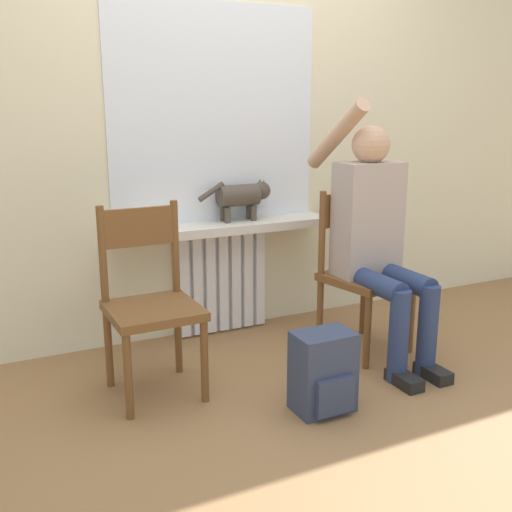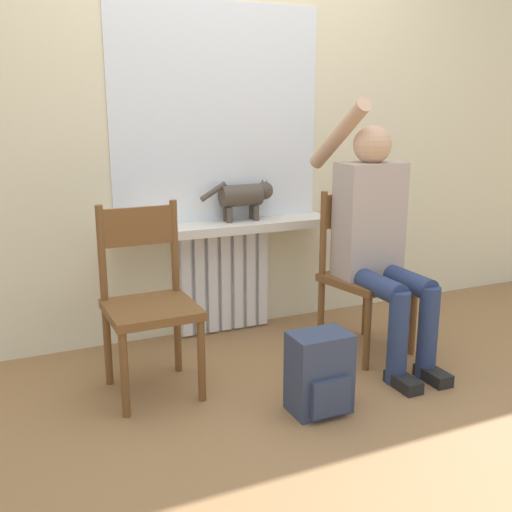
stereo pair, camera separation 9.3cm
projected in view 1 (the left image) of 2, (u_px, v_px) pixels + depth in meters
ground_plane at (324, 416)px, 2.62m from camera, size 12.00×12.00×0.00m
wall_with_window at (213, 100)px, 3.36m from camera, size 7.00×0.06×2.70m
radiator at (221, 281)px, 3.55m from camera, size 0.56×0.08×0.62m
windowsill at (225, 228)px, 3.40m from camera, size 1.28×0.23×0.05m
window_glass at (216, 115)px, 3.35m from camera, size 1.23×0.01×1.20m
chair_left at (150, 300)px, 2.75m from camera, size 0.41×0.41×0.88m
chair_right at (361, 270)px, 3.25m from camera, size 0.47×0.47×0.88m
person at (377, 233)px, 3.11m from camera, size 0.36×0.96×1.36m
cat at (243, 195)px, 3.45m from camera, size 0.45×0.12×0.23m
backpack at (324, 373)px, 2.63m from camera, size 0.26×0.21×0.36m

